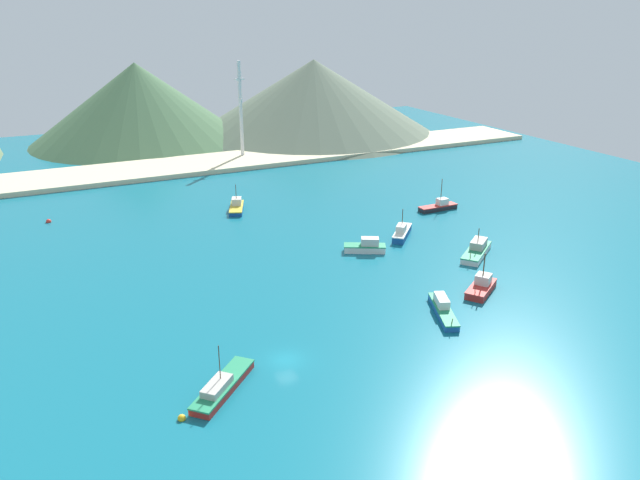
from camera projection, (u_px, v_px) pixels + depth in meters
ground at (215, 273)px, 101.03m from camera, size 260.00×280.00×0.50m
fishing_boat_0 at (366, 247)px, 109.04m from camera, size 7.69×5.65×2.62m
fishing_boat_1 at (439, 206)px, 131.70m from camera, size 8.93×2.39×6.80m
fishing_boat_2 at (402, 232)px, 115.92m from camera, size 7.75×7.97×5.69m
fishing_boat_3 at (443, 309)px, 86.89m from camera, size 5.92×10.42×2.22m
fishing_boat_4 at (237, 207)px, 131.44m from camera, size 5.80×9.22×5.67m
fishing_boat_5 at (481, 287)px, 93.55m from camera, size 7.90×6.67×6.22m
fishing_boat_7 at (222, 386)px, 69.27m from camera, size 9.78×9.69×6.05m
fishing_boat_8 at (477, 250)px, 107.66m from camera, size 10.31×8.90×4.89m
buoy_0 at (49, 221)px, 124.25m from camera, size 1.02×1.02×1.02m
buoy_1 at (182, 418)px, 64.69m from camera, size 0.87×0.87×0.87m
beach_strip at (135, 171)px, 160.83m from camera, size 247.00×19.96×1.20m
hill_central at (138, 102)px, 196.18m from camera, size 68.84×68.84×24.76m
hill_east at (314, 97)px, 208.49m from camera, size 83.13×83.13×24.70m
radio_tower at (241, 110)px, 171.49m from camera, size 2.73×2.18×27.30m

